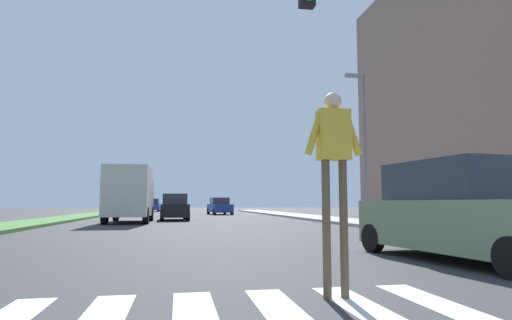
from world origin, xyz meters
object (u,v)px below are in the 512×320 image
(pedestrian_performer, at_px, (334,159))
(sedan_distant, at_px, (220,207))
(sedan_far_horizon, at_px, (153,206))
(suv_crossing, at_px, (461,213))
(street_lamp_right, at_px, (363,133))
(sedan_midblock, at_px, (174,208))
(truck_box_delivery, at_px, (130,194))

(pedestrian_performer, xyz_separation_m, sedan_distant, (2.11, 36.37, -0.90))
(sedan_far_horizon, bearing_deg, suv_crossing, -79.86)
(street_lamp_right, xyz_separation_m, pedestrian_performer, (-7.18, -14.78, -2.93))
(sedan_midblock, height_order, truck_box_delivery, truck_box_delivery)
(street_lamp_right, bearing_deg, suv_crossing, -106.29)
(sedan_distant, xyz_separation_m, truck_box_delivery, (-6.71, -15.93, 0.88))
(sedan_midblock, bearing_deg, sedan_far_horizon, 96.13)
(street_lamp_right, distance_m, sedan_far_horizon, 39.16)
(sedan_far_horizon, bearing_deg, truck_box_delivery, -89.01)
(street_lamp_right, xyz_separation_m, sedan_far_horizon, (-12.33, 36.97, -3.82))
(suv_crossing, xyz_separation_m, truck_box_delivery, (-8.24, 17.79, 0.70))
(pedestrian_performer, bearing_deg, sedan_midblock, 95.12)
(street_lamp_right, distance_m, sedan_midblock, 13.33)
(sedan_midblock, bearing_deg, pedestrian_performer, -84.88)
(suv_crossing, distance_m, sedan_distant, 33.75)
(sedan_far_horizon, relative_size, truck_box_delivery, 0.65)
(suv_crossing, xyz_separation_m, sedan_midblock, (-5.75, 20.89, -0.14))
(suv_crossing, bearing_deg, street_lamp_right, 73.71)
(sedan_distant, bearing_deg, pedestrian_performer, -93.31)
(sedan_distant, distance_m, sedan_far_horizon, 17.00)
(sedan_far_horizon, xyz_separation_m, truck_box_delivery, (0.54, -31.30, 0.86))
(street_lamp_right, relative_size, pedestrian_performer, 3.01)
(sedan_midblock, height_order, sedan_far_horizon, sedan_midblock)
(sedan_midblock, distance_m, sedan_distant, 13.50)
(sedan_distant, bearing_deg, truck_box_delivery, -112.84)
(pedestrian_performer, distance_m, sedan_distant, 36.45)
(sedan_distant, height_order, truck_box_delivery, truck_box_delivery)
(suv_crossing, bearing_deg, truck_box_delivery, 114.86)
(suv_crossing, bearing_deg, sedan_midblock, 105.39)
(street_lamp_right, height_order, sedan_midblock, street_lamp_right)
(sedan_far_horizon, bearing_deg, pedestrian_performer, -84.32)
(suv_crossing, bearing_deg, sedan_far_horizon, 100.14)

